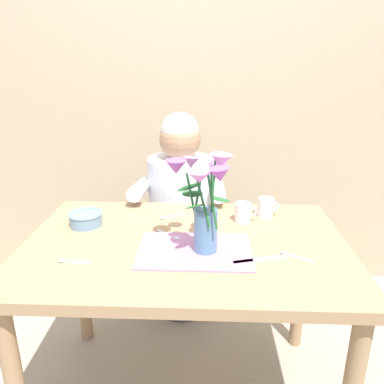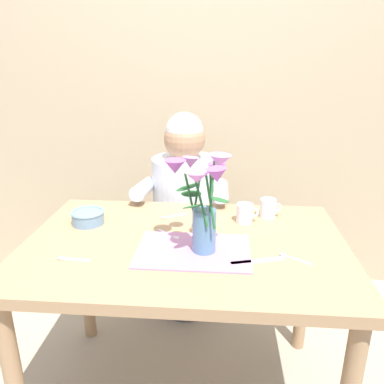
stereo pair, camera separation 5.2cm
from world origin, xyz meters
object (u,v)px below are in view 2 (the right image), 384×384
Objects in this scene: flower_vase at (203,198)px; dinner_knife at (258,261)px; coffee_cup at (268,208)px; ceramic_bowl at (88,217)px; seated_person at (185,219)px; ceramic_mug at (245,213)px.

flower_vase reaches higher than dinner_knife.
flower_vase reaches higher than coffee_cup.
dinner_knife is 0.40m from coffee_cup.
ceramic_bowl is at bearing 157.24° from flower_vase.
seated_person reaches higher than dinner_knife.
ceramic_mug is at bearing -51.74° from seated_person.
dinner_knife is at bearing -100.64° from coffee_cup.
dinner_knife is 2.04× the size of coffee_cup.
seated_person is 0.83m from dinner_knife.
seated_person reaches higher than ceramic_mug.
ceramic_mug is at bearing 5.85° from ceramic_bowl.
flower_vase is at bearing -76.06° from seated_person.
seated_person reaches higher than coffee_cup.
flower_vase is 3.80× the size of ceramic_mug.
coffee_cup is (0.27, 0.33, -0.16)m from flower_vase.
dinner_knife is 2.04× the size of ceramic_mug.
flower_vase is 0.35m from ceramic_mug.
seated_person is 12.20× the size of coffee_cup.
flower_vase is at bearing -22.76° from ceramic_bowl.
flower_vase is (0.13, -0.69, 0.38)m from seated_person.
coffee_cup is at bearing 51.52° from flower_vase.
ceramic_mug is (0.65, 0.07, 0.01)m from ceramic_bowl.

